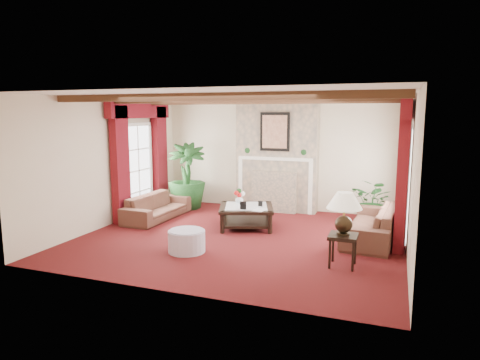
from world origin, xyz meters
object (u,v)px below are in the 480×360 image
at_px(sofa_right, 372,218).
at_px(potted_palm, 187,190).
at_px(ottoman, 187,241).
at_px(coffee_table, 246,217).
at_px(side_table, 343,250).
at_px(sofa_left, 157,203).

distance_m(sofa_right, potted_palm, 4.71).
bearing_deg(potted_palm, ottoman, -63.02).
xyz_separation_m(sofa_right, potted_palm, (-4.55, 1.22, 0.04)).
distance_m(sofa_right, coffee_table, 2.55).
relative_size(coffee_table, side_table, 2.14).
height_order(sofa_right, ottoman, sofa_right).
bearing_deg(ottoman, sofa_left, 132.34).
xyz_separation_m(potted_palm, side_table, (4.21, -2.89, -0.21)).
height_order(potted_palm, coffee_table, potted_palm).
height_order(sofa_left, side_table, sofa_left).
height_order(potted_palm, side_table, potted_palm).
height_order(sofa_left, ottoman, sofa_left).
bearing_deg(sofa_left, side_table, -109.51).
xyz_separation_m(potted_palm, ottoman, (1.58, -3.10, -0.28)).
xyz_separation_m(sofa_right, side_table, (-0.34, -1.68, -0.17)).
xyz_separation_m(side_table, ottoman, (-2.63, -0.21, -0.07)).
bearing_deg(sofa_right, ottoman, -53.10).
bearing_deg(ottoman, side_table, 4.51).
bearing_deg(potted_palm, sofa_left, -97.14).
height_order(side_table, ottoman, side_table).
relative_size(potted_palm, ottoman, 2.95).
relative_size(sofa_left, ottoman, 2.97).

